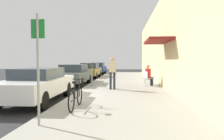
{
  "coord_description": "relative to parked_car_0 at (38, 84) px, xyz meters",
  "views": [
    {
      "loc": [
        2.44,
        -8.92,
        1.63
      ],
      "look_at": [
        1.2,
        8.5,
        0.83
      ],
      "focal_mm": 32.5,
      "sensor_mm": 36.0,
      "label": 1
    }
  ],
  "objects": [
    {
      "name": "cafe_chair_0",
      "position": [
        4.83,
        4.39,
        -0.08
      ],
      "size": [
        0.55,
        0.55,
        0.87
      ],
      "color": "silver",
      "rests_on": "sidewalk_slab"
    },
    {
      "name": "parked_car_2",
      "position": [
        0.0,
        11.52,
        0.02
      ],
      "size": [
        1.8,
        4.4,
        1.41
      ],
      "color": "#A58433",
      "rests_on": "ground_plane"
    },
    {
      "name": "parked_car_3",
      "position": [
        0.0,
        17.03,
        0.02
      ],
      "size": [
        1.8,
        4.4,
        1.41
      ],
      "color": "navy",
      "rests_on": "ground_plane"
    },
    {
      "name": "building_facade",
      "position": [
        5.75,
        3.1,
        2.02
      ],
      "size": [
        1.4,
        32.0,
        5.45
      ],
      "color": "beige",
      "rests_on": "ground_plane"
    },
    {
      "name": "cafe_chair_1",
      "position": [
        4.82,
        5.21,
        -0.08
      ],
      "size": [
        0.51,
        0.51,
        0.87
      ],
      "color": "silver",
      "rests_on": "sidewalk_slab"
    },
    {
      "name": "pedestrian_standing",
      "position": [
        2.81,
        2.82,
        0.41
      ],
      "size": [
        0.36,
        0.22,
        1.7
      ],
      "color": "#232838",
      "rests_on": "sidewalk_slab"
    },
    {
      "name": "bicycle_0",
      "position": [
        1.94,
        -1.53,
        -0.23
      ],
      "size": [
        0.46,
        1.71,
        0.9
      ],
      "color": "black",
      "rests_on": "sidewalk_slab"
    },
    {
      "name": "street_sign",
      "position": [
        1.5,
        -3.27,
        0.93
      ],
      "size": [
        0.32,
        0.06,
        2.6
      ],
      "color": "gray",
      "rests_on": "sidewalk_slab"
    },
    {
      "name": "seated_patron_0",
      "position": [
        4.88,
        4.41,
        0.11
      ],
      "size": [
        0.51,
        0.46,
        1.29
      ],
      "color": "#232838",
      "rests_on": "sidewalk_slab"
    },
    {
      "name": "sidewalk_slab",
      "position": [
        3.35,
        3.1,
        -0.65
      ],
      "size": [
        4.5,
        32.0,
        0.12
      ],
      "primitive_type": "cube",
      "color": "#9E9B93",
      "rests_on": "ground_plane"
    },
    {
      "name": "parked_car_1",
      "position": [
        0.0,
        5.55,
        0.01
      ],
      "size": [
        1.8,
        4.4,
        1.38
      ],
      "color": "#47514C",
      "rests_on": "ground_plane"
    },
    {
      "name": "parking_meter",
      "position": [
        1.55,
        3.77,
        0.18
      ],
      "size": [
        0.12,
        0.1,
        1.32
      ],
      "color": "slate",
      "rests_on": "sidewalk_slab"
    },
    {
      "name": "ground_plane",
      "position": [
        1.1,
        1.1,
        -0.71
      ],
      "size": [
        60.0,
        60.0,
        0.0
      ],
      "primitive_type": "plane",
      "color": "#2D2D30"
    },
    {
      "name": "parked_car_0",
      "position": [
        0.0,
        0.0,
        0.0
      ],
      "size": [
        1.8,
        4.4,
        1.34
      ],
      "color": "silver",
      "rests_on": "ground_plane"
    }
  ]
}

